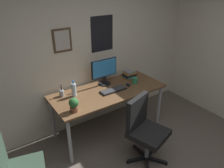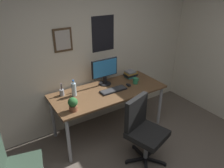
{
  "view_description": "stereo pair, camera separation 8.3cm",
  "coord_description": "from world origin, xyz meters",
  "px_view_note": "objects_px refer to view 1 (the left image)",
  "views": [
    {
      "loc": [
        -1.44,
        -0.79,
        2.32
      ],
      "look_at": [
        0.18,
        1.59,
        0.91
      ],
      "focal_mm": 34.2,
      "sensor_mm": 36.0,
      "label": 1
    },
    {
      "loc": [
        -1.37,
        -0.83,
        2.32
      ],
      "look_at": [
        0.18,
        1.59,
        0.91
      ],
      "focal_mm": 34.2,
      "sensor_mm": 36.0,
      "label": 2
    }
  ],
  "objects_px": {
    "keyboard": "(113,90)",
    "book_stack_left": "(129,74)",
    "monitor": "(104,71)",
    "water_bottle": "(74,90)",
    "computer_mouse": "(128,85)",
    "coffee_mug_near": "(135,80)",
    "pen_cup": "(62,93)",
    "potted_plant": "(74,104)",
    "office_chair": "(144,127)"
  },
  "relations": [
    {
      "from": "computer_mouse",
      "to": "water_bottle",
      "type": "relative_size",
      "value": 0.44
    },
    {
      "from": "water_bottle",
      "to": "pen_cup",
      "type": "distance_m",
      "value": 0.19
    },
    {
      "from": "monitor",
      "to": "water_bottle",
      "type": "bearing_deg",
      "value": -171.07
    },
    {
      "from": "computer_mouse",
      "to": "pen_cup",
      "type": "distance_m",
      "value": 1.07
    },
    {
      "from": "water_bottle",
      "to": "coffee_mug_near",
      "type": "height_order",
      "value": "water_bottle"
    },
    {
      "from": "coffee_mug_near",
      "to": "book_stack_left",
      "type": "distance_m",
      "value": 0.26
    },
    {
      "from": "office_chair",
      "to": "water_bottle",
      "type": "xyz_separation_m",
      "value": [
        -0.57,
        0.93,
        0.33
      ]
    },
    {
      "from": "keyboard",
      "to": "book_stack_left",
      "type": "bearing_deg",
      "value": 26.94
    },
    {
      "from": "monitor",
      "to": "coffee_mug_near",
      "type": "relative_size",
      "value": 3.81
    },
    {
      "from": "office_chair",
      "to": "coffee_mug_near",
      "type": "distance_m",
      "value": 0.94
    },
    {
      "from": "pen_cup",
      "to": "computer_mouse",
      "type": "bearing_deg",
      "value": -15.35
    },
    {
      "from": "monitor",
      "to": "water_bottle",
      "type": "height_order",
      "value": "monitor"
    },
    {
      "from": "keyboard",
      "to": "pen_cup",
      "type": "height_order",
      "value": "pen_cup"
    },
    {
      "from": "monitor",
      "to": "coffee_mug_near",
      "type": "height_order",
      "value": "monitor"
    },
    {
      "from": "office_chair",
      "to": "book_stack_left",
      "type": "distance_m",
      "value": 1.18
    },
    {
      "from": "monitor",
      "to": "coffee_mug_near",
      "type": "bearing_deg",
      "value": -30.32
    },
    {
      "from": "keyboard",
      "to": "water_bottle",
      "type": "relative_size",
      "value": 1.7
    },
    {
      "from": "water_bottle",
      "to": "office_chair",
      "type": "bearing_deg",
      "value": -58.75
    },
    {
      "from": "keyboard",
      "to": "water_bottle",
      "type": "height_order",
      "value": "water_bottle"
    },
    {
      "from": "keyboard",
      "to": "office_chair",
      "type": "bearing_deg",
      "value": -90.56
    },
    {
      "from": "book_stack_left",
      "to": "keyboard",
      "type": "bearing_deg",
      "value": -153.06
    },
    {
      "from": "book_stack_left",
      "to": "monitor",
      "type": "bearing_deg",
      "value": 178.69
    },
    {
      "from": "water_bottle",
      "to": "book_stack_left",
      "type": "distance_m",
      "value": 1.11
    },
    {
      "from": "computer_mouse",
      "to": "coffee_mug_near",
      "type": "distance_m",
      "value": 0.16
    },
    {
      "from": "potted_plant",
      "to": "pen_cup",
      "type": "bearing_deg",
      "value": 87.42
    },
    {
      "from": "office_chair",
      "to": "potted_plant",
      "type": "xyz_separation_m",
      "value": [
        -0.74,
        0.56,
        0.33
      ]
    },
    {
      "from": "potted_plant",
      "to": "pen_cup",
      "type": "xyz_separation_m",
      "value": [
        0.02,
        0.48,
        -0.05
      ]
    },
    {
      "from": "monitor",
      "to": "water_bottle",
      "type": "distance_m",
      "value": 0.61
    },
    {
      "from": "computer_mouse",
      "to": "water_bottle",
      "type": "distance_m",
      "value": 0.9
    },
    {
      "from": "book_stack_left",
      "to": "computer_mouse",
      "type": "bearing_deg",
      "value": -131.68
    },
    {
      "from": "monitor",
      "to": "pen_cup",
      "type": "relative_size",
      "value": 2.3
    },
    {
      "from": "computer_mouse",
      "to": "coffee_mug_near",
      "type": "height_order",
      "value": "coffee_mug_near"
    },
    {
      "from": "keyboard",
      "to": "book_stack_left",
      "type": "distance_m",
      "value": 0.6
    },
    {
      "from": "computer_mouse",
      "to": "potted_plant",
      "type": "bearing_deg",
      "value": -169.52
    },
    {
      "from": "keyboard",
      "to": "potted_plant",
      "type": "distance_m",
      "value": 0.78
    },
    {
      "from": "keyboard",
      "to": "pen_cup",
      "type": "distance_m",
      "value": 0.78
    },
    {
      "from": "monitor",
      "to": "pen_cup",
      "type": "distance_m",
      "value": 0.76
    },
    {
      "from": "coffee_mug_near",
      "to": "monitor",
      "type": "bearing_deg",
      "value": 149.68
    },
    {
      "from": "keyboard",
      "to": "computer_mouse",
      "type": "height_order",
      "value": "computer_mouse"
    },
    {
      "from": "water_bottle",
      "to": "coffee_mug_near",
      "type": "xyz_separation_m",
      "value": [
        1.03,
        -0.16,
        -0.06
      ]
    },
    {
      "from": "computer_mouse",
      "to": "potted_plant",
      "type": "relative_size",
      "value": 0.56
    },
    {
      "from": "office_chair",
      "to": "keyboard",
      "type": "relative_size",
      "value": 2.21
    },
    {
      "from": "keyboard",
      "to": "potted_plant",
      "type": "relative_size",
      "value": 2.21
    },
    {
      "from": "pen_cup",
      "to": "water_bottle",
      "type": "bearing_deg",
      "value": -33.32
    },
    {
      "from": "monitor",
      "to": "keyboard",
      "type": "bearing_deg",
      "value": -92.95
    },
    {
      "from": "water_bottle",
      "to": "coffee_mug_near",
      "type": "distance_m",
      "value": 1.04
    },
    {
      "from": "office_chair",
      "to": "potted_plant",
      "type": "distance_m",
      "value": 0.99
    },
    {
      "from": "keyboard",
      "to": "potted_plant",
      "type": "bearing_deg",
      "value": -166.16
    },
    {
      "from": "potted_plant",
      "to": "book_stack_left",
      "type": "height_order",
      "value": "potted_plant"
    },
    {
      "from": "pen_cup",
      "to": "book_stack_left",
      "type": "xyz_separation_m",
      "value": [
        1.26,
        -0.02,
        0.01
      ]
    }
  ]
}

